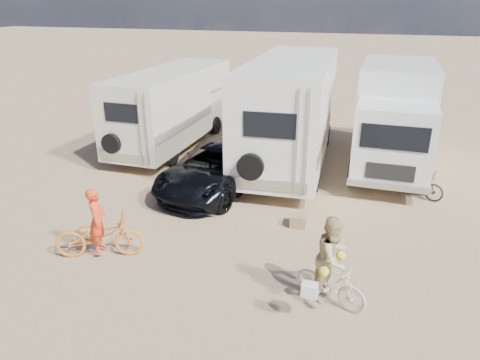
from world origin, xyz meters
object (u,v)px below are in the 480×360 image
(dark_suv, at_px, (219,168))
(bike_parked, at_px, (416,183))
(rider_man, at_px, (98,227))
(crate, at_px, (298,221))
(bike_man, at_px, (99,236))
(bike_woman, at_px, (330,284))
(rv_left, at_px, (172,109))
(cooler, at_px, (186,201))
(rv_main, at_px, (290,113))
(rider_woman, at_px, (332,266))
(box_truck, at_px, (394,119))

(dark_suv, height_order, bike_parked, dark_suv)
(rider_man, distance_m, crate, 5.04)
(bike_man, relative_size, bike_woman, 1.34)
(rv_left, xyz_separation_m, bike_parked, (9.14, -2.43, -1.07))
(rider_man, height_order, cooler, rider_man)
(rv_main, height_order, rider_woman, rv_main)
(bike_parked, bearing_deg, rv_left, 99.01)
(dark_suv, bearing_deg, cooler, -92.94)
(rider_woman, bearing_deg, bike_man, 108.82)
(rv_main, relative_size, rv_left, 1.14)
(rider_woman, distance_m, bike_parked, 6.25)
(box_truck, bearing_deg, dark_suv, -145.06)
(dark_suv, distance_m, rider_man, 4.75)
(rider_man, height_order, rider_woman, rider_woman)
(cooler, bearing_deg, box_truck, 45.13)
(rv_left, distance_m, rider_woman, 11.10)
(dark_suv, xyz_separation_m, crate, (2.85, -1.76, -0.52))
(rv_left, height_order, bike_man, rv_left)
(dark_suv, relative_size, rider_man, 3.21)
(box_truck, relative_size, dark_suv, 1.28)
(rv_left, xyz_separation_m, rider_woman, (7.26, -8.38, -0.65))
(rv_left, height_order, box_truck, box_truck)
(rv_left, distance_m, rider_man, 8.46)
(bike_parked, height_order, cooler, bike_parked)
(bike_woman, distance_m, rider_woman, 0.40)
(dark_suv, bearing_deg, bike_parked, 22.94)
(bike_man, bearing_deg, dark_suv, -37.20)
(bike_man, xyz_separation_m, rider_man, (0.00, 0.00, 0.24))
(rv_main, xyz_separation_m, rider_woman, (2.40, -7.80, -0.99))
(rv_left, height_order, dark_suv, rv_left)
(dark_suv, bearing_deg, rv_left, 143.42)
(rv_left, bearing_deg, box_truck, 0.18)
(rv_main, height_order, rider_man, rv_main)
(crate, bearing_deg, bike_man, -145.75)
(rv_main, xyz_separation_m, crate, (1.24, -4.80, -1.68))
(rv_left, relative_size, cooler, 12.96)
(bike_woman, bearing_deg, rider_woman, 0.00)
(rider_man, bearing_deg, bike_man, -0.00)
(bike_man, height_order, crate, bike_man)
(rider_man, xyz_separation_m, bike_parked, (7.18, 5.76, -0.33))
(box_truck, xyz_separation_m, cooler, (-5.52, -5.07, -1.55))
(rider_woman, xyz_separation_m, crate, (-1.16, 3.00, -0.69))
(bike_woman, relative_size, cooler, 2.75)
(bike_man, distance_m, bike_parked, 9.20)
(bike_parked, bearing_deg, bike_man, 152.67)
(rv_left, height_order, bike_woman, rv_left)
(rv_main, height_order, box_truck, rv_main)
(rider_woman, bearing_deg, box_truck, 13.24)
(rv_left, bearing_deg, dark_suv, -46.82)
(rider_woman, bearing_deg, bike_parked, 3.24)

